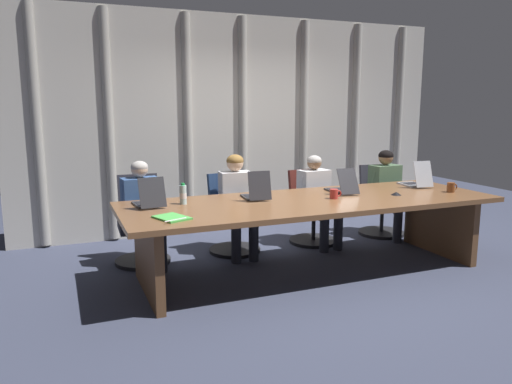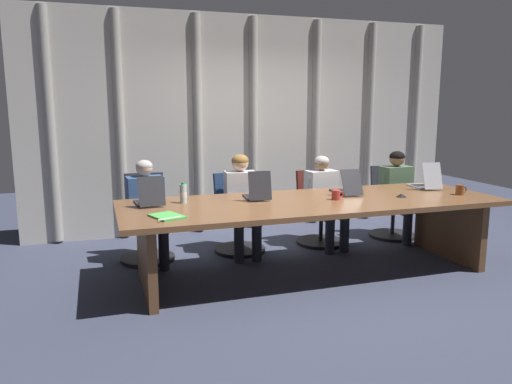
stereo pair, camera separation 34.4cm
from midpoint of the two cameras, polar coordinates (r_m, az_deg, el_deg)
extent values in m
plane|color=#383D51|center=(5.19, 8.41, -9.23)|extent=(12.02, 12.02, 0.00)
cube|color=brown|center=(5.00, 8.63, -1.25)|extent=(3.84, 1.28, 0.05)
cube|color=black|center=(5.01, 8.61, -1.98)|extent=(3.26, 0.10, 0.06)
cube|color=brown|center=(4.61, -10.54, -7.16)|extent=(0.08, 1.09, 0.71)
cube|color=brown|center=(6.00, 22.95, -3.74)|extent=(0.08, 1.09, 0.71)
cube|color=beige|center=(6.80, 0.97, 7.85)|extent=(6.01, 0.10, 2.88)
cylinder|color=#A39E96|center=(6.38, -21.37, 7.01)|extent=(0.12, 0.12, 2.82)
cylinder|color=#A39E96|center=(6.39, -14.05, 7.40)|extent=(0.12, 0.12, 2.82)
cylinder|color=#A39E96|center=(6.53, -5.28, 7.71)|extent=(0.12, 0.12, 2.82)
cylinder|color=#A39E96|center=(6.74, 1.08, 7.83)|extent=(0.12, 0.12, 2.82)
cylinder|color=#A39E96|center=(7.10, 8.29, 7.85)|extent=(0.12, 0.12, 2.82)
cylinder|color=#A39E96|center=(7.53, 14.26, 7.77)|extent=(0.12, 0.12, 2.82)
cylinder|color=#A39E96|center=(7.98, 19.11, 7.64)|extent=(0.12, 0.12, 2.82)
cube|color=#2D2D33|center=(4.86, -10.42, -1.23)|extent=(0.27, 0.32, 0.02)
cube|color=black|center=(4.88, -10.48, -1.06)|extent=(0.22, 0.18, 0.00)
cube|color=#2D2D33|center=(4.64, -9.95, 0.07)|extent=(0.25, 0.12, 0.27)
cube|color=black|center=(4.65, -9.97, 0.11)|extent=(0.22, 0.10, 0.24)
cube|color=#2D2D33|center=(5.07, 1.93, -0.59)|extent=(0.26, 0.33, 0.02)
cube|color=black|center=(5.09, 1.87, -0.43)|extent=(0.21, 0.19, 0.00)
cube|color=#2D2D33|center=(4.86, 2.49, 0.73)|extent=(0.24, 0.11, 0.28)
cube|color=black|center=(4.86, 2.48, 0.76)|extent=(0.21, 0.09, 0.25)
cube|color=#2D2D33|center=(5.49, 11.84, 0.03)|extent=(0.24, 0.33, 0.02)
cube|color=black|center=(5.51, 11.74, 0.17)|extent=(0.19, 0.18, 0.00)
cube|color=#2D2D33|center=(5.26, 12.91, 1.08)|extent=(0.22, 0.17, 0.26)
cube|color=black|center=(5.27, 12.88, 1.12)|extent=(0.20, 0.14, 0.23)
cube|color=#A8ADB7|center=(6.09, 20.21, 0.60)|extent=(0.25, 0.34, 0.02)
cube|color=black|center=(6.10, 20.10, 0.73)|extent=(0.20, 0.20, 0.00)
cube|color=#A8ADB7|center=(5.89, 21.37, 1.74)|extent=(0.23, 0.13, 0.29)
cube|color=black|center=(5.89, 21.34, 1.77)|extent=(0.21, 0.11, 0.26)
cube|color=#2D2D38|center=(5.51, -10.85, -3.67)|extent=(0.50, 0.50, 0.08)
cube|color=#2D2D38|center=(5.67, -11.13, -0.33)|extent=(0.44, 0.14, 0.50)
cylinder|color=#262628|center=(5.56, -10.78, -5.74)|extent=(0.05, 0.05, 0.33)
cylinder|color=black|center=(5.62, -10.72, -7.57)|extent=(0.60, 0.60, 0.04)
cube|color=navy|center=(5.74, -0.18, -2.94)|extent=(0.56, 0.56, 0.08)
cube|color=navy|center=(5.87, -1.19, 0.05)|extent=(0.45, 0.19, 0.46)
cylinder|color=#262628|center=(5.79, -0.18, -4.93)|extent=(0.05, 0.05, 0.33)
cylinder|color=black|center=(5.84, -0.18, -6.70)|extent=(0.60, 0.60, 0.04)
cube|color=#511E19|center=(6.13, 9.18, -2.21)|extent=(0.54, 0.54, 0.08)
cube|color=#511E19|center=(6.26, 8.12, 0.53)|extent=(0.44, 0.16, 0.45)
cylinder|color=#262628|center=(6.18, 9.13, -4.08)|extent=(0.05, 0.05, 0.33)
cylinder|color=black|center=(6.23, 9.08, -5.74)|extent=(0.60, 0.60, 0.04)
cube|color=#2D2D38|center=(6.66, 17.10, -1.55)|extent=(0.52, 0.52, 0.08)
cube|color=#2D2D38|center=(6.80, 16.29, 1.03)|extent=(0.44, 0.15, 0.46)
cylinder|color=#262628|center=(6.70, 17.01, -3.28)|extent=(0.05, 0.05, 0.33)
cylinder|color=black|center=(6.75, 16.92, -4.82)|extent=(0.60, 0.60, 0.04)
cube|color=#335184|center=(5.43, -10.93, -0.80)|extent=(0.40, 0.25, 0.49)
sphere|color=beige|center=(5.38, -11.05, 2.73)|extent=(0.18, 0.18, 0.18)
ellipsoid|color=#B2ADA8|center=(5.38, -11.05, 2.96)|extent=(0.18, 0.18, 0.13)
cylinder|color=#335184|center=(5.46, -9.28, -0.12)|extent=(0.08, 0.14, 0.27)
cylinder|color=beige|center=(5.28, -8.70, -1.74)|extent=(0.09, 0.30, 0.06)
cylinder|color=#335184|center=(5.39, -12.63, -0.36)|extent=(0.08, 0.14, 0.27)
cylinder|color=beige|center=(5.21, -12.15, -2.01)|extent=(0.09, 0.30, 0.06)
cylinder|color=#262833|center=(5.32, -9.31, -4.01)|extent=(0.16, 0.41, 0.13)
cylinder|color=#262833|center=(5.21, -8.77, -6.67)|extent=(0.11, 0.11, 0.43)
cylinder|color=#262833|center=(5.28, -11.43, -4.20)|extent=(0.16, 0.41, 0.13)
cylinder|color=#262833|center=(5.17, -10.94, -6.88)|extent=(0.11, 0.11, 0.43)
cube|color=silver|center=(5.66, -0.09, -0.12)|extent=(0.37, 0.24, 0.50)
sphere|color=beige|center=(5.61, -0.09, 3.41)|extent=(0.19, 0.19, 0.19)
ellipsoid|color=olive|center=(5.61, -0.09, 3.66)|extent=(0.20, 0.20, 0.14)
cylinder|color=silver|center=(5.69, 1.34, 0.53)|extent=(0.08, 0.14, 0.27)
cylinder|color=beige|center=(5.51, 1.91, -1.02)|extent=(0.08, 0.30, 0.06)
cylinder|color=silver|center=(5.62, -1.53, 0.41)|extent=(0.08, 0.14, 0.27)
cylinder|color=beige|center=(5.44, -1.05, -1.17)|extent=(0.08, 0.30, 0.06)
cylinder|color=#262833|center=(5.55, 1.41, -3.28)|extent=(0.16, 0.41, 0.13)
cylinder|color=#262833|center=(5.44, 1.91, -5.82)|extent=(0.11, 0.11, 0.43)
cylinder|color=#262833|center=(5.51, -0.60, -3.40)|extent=(0.16, 0.41, 0.13)
cylinder|color=#262833|center=(5.39, -0.15, -5.97)|extent=(0.11, 0.11, 0.43)
cube|color=silver|center=(6.05, 9.18, 0.27)|extent=(0.39, 0.25, 0.47)
sphere|color=#8C6647|center=(6.01, 9.27, 3.33)|extent=(0.18, 0.18, 0.18)
ellipsoid|color=#B2ADA8|center=(6.00, 9.28, 3.53)|extent=(0.18, 0.18, 0.13)
cylinder|color=silver|center=(6.13, 10.41, 0.77)|extent=(0.08, 0.14, 0.27)
cylinder|color=#8C6647|center=(5.98, 11.49, -0.64)|extent=(0.09, 0.30, 0.06)
cylinder|color=silver|center=(5.97, 7.95, 0.58)|extent=(0.08, 0.14, 0.27)
cylinder|color=#8C6647|center=(5.81, 9.00, -0.88)|extent=(0.09, 0.30, 0.06)
cylinder|color=#262833|center=(6.00, 10.95, -2.45)|extent=(0.17, 0.41, 0.13)
cylinder|color=#262833|center=(5.90, 11.87, -4.75)|extent=(0.11, 0.11, 0.43)
cylinder|color=#262833|center=(5.89, 9.34, -2.64)|extent=(0.17, 0.41, 0.13)
cylinder|color=#262833|center=(5.79, 10.25, -4.99)|extent=(0.11, 0.11, 0.43)
cube|color=#4C6B4C|center=(6.60, 17.35, 0.79)|extent=(0.41, 0.25, 0.48)
sphere|color=#8C6647|center=(6.55, 17.50, 3.72)|extent=(0.19, 0.19, 0.19)
ellipsoid|color=black|center=(6.55, 17.52, 3.92)|extent=(0.19, 0.19, 0.14)
cylinder|color=#4C6B4C|center=(6.70, 18.44, 1.29)|extent=(0.08, 0.14, 0.27)
cylinder|color=#8C6647|center=(6.56, 19.59, 0.01)|extent=(0.09, 0.30, 0.06)
cylinder|color=#4C6B4C|center=(6.49, 16.26, 1.13)|extent=(0.08, 0.14, 0.27)
cylinder|color=#8C6647|center=(6.35, 17.41, -0.19)|extent=(0.09, 0.30, 0.06)
cylinder|color=#262833|center=(6.56, 19.02, -1.74)|extent=(0.16, 0.41, 0.13)
cylinder|color=#262833|center=(6.48, 19.97, -3.82)|extent=(0.11, 0.11, 0.43)
cylinder|color=#262833|center=(6.43, 17.69, -1.90)|extent=(0.16, 0.41, 0.13)
cylinder|color=#262833|center=(6.35, 18.65, -4.03)|extent=(0.11, 0.11, 0.43)
cylinder|color=silver|center=(4.81, -6.41, -0.22)|extent=(0.07, 0.07, 0.18)
cylinder|color=white|center=(4.81, -6.41, -0.33)|extent=(0.07, 0.07, 0.06)
cylinder|color=green|center=(4.80, -6.44, 0.99)|extent=(0.04, 0.04, 0.02)
cylinder|color=#B2332D|center=(5.05, 11.17, -0.35)|extent=(0.08, 0.08, 0.10)
torus|color=#B2332D|center=(5.08, 11.71, -0.31)|extent=(0.07, 0.01, 0.07)
cylinder|color=brown|center=(5.73, 24.15, 0.22)|extent=(0.08, 0.08, 0.11)
torus|color=brown|center=(5.76, 24.55, 0.25)|extent=(0.07, 0.01, 0.07)
cone|color=black|center=(5.38, 18.27, -0.38)|extent=(0.11, 0.11, 0.03)
cube|color=#4CB74C|center=(4.25, -8.00, -2.82)|extent=(0.31, 0.36, 0.02)
cylinder|color=silver|center=(4.11, -7.66, -3.08)|extent=(0.20, 0.09, 0.01)
camera|label=1|loc=(0.17, -87.96, 0.37)|focal=34.50mm
camera|label=2|loc=(0.17, 92.04, -0.37)|focal=34.50mm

